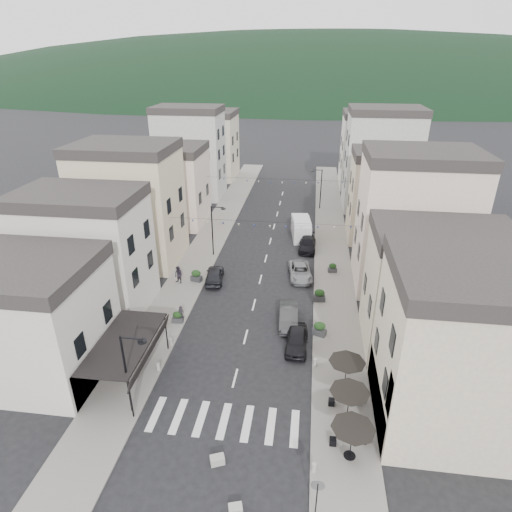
% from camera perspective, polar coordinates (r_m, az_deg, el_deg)
% --- Properties ---
extents(ground, '(700.00, 700.00, 0.00)m').
position_cam_1_polar(ground, '(27.95, -5.18, -24.01)').
color(ground, black).
rests_on(ground, ground).
extents(sidewalk_left, '(4.00, 76.00, 0.12)m').
position_cam_1_polar(sidewalk_left, '(55.27, -5.74, 2.86)').
color(sidewalk_left, slate).
rests_on(sidewalk_left, ground).
extents(sidewalk_right, '(4.00, 76.00, 0.12)m').
position_cam_1_polar(sidewalk_right, '(53.99, 9.97, 2.03)').
color(sidewalk_right, slate).
rests_on(sidewalk_right, ground).
extents(hill_backdrop, '(640.00, 360.00, 70.00)m').
position_cam_1_polar(hill_backdrop, '(318.34, 7.22, 21.49)').
color(hill_backdrop, black).
rests_on(hill_backdrop, ground).
extents(boutique_building, '(12.00, 8.00, 8.00)m').
position_cam_1_polar(boutique_building, '(34.84, -29.53, -7.84)').
color(boutique_building, beige).
rests_on(boutique_building, ground).
extents(bistro_building, '(10.00, 8.00, 10.00)m').
position_cam_1_polar(bistro_building, '(28.74, 26.62, -12.00)').
color(bistro_building, '#B5A790').
rests_on(bistro_building, ground).
extents(boutique_awning, '(3.77, 7.50, 3.28)m').
position_cam_1_polar(boutique_awning, '(31.31, -16.70, -11.08)').
color(boutique_awning, black).
rests_on(boutique_awning, ground).
extents(buildings_row_left, '(10.20, 54.16, 14.00)m').
position_cam_1_polar(buildings_row_left, '(60.49, -11.35, 10.56)').
color(buildings_row_left, beige).
rests_on(buildings_row_left, ground).
extents(buildings_row_right, '(10.20, 54.16, 14.50)m').
position_cam_1_polar(buildings_row_right, '(57.06, 17.45, 9.20)').
color(buildings_row_right, '#B5A790').
rests_on(buildings_row_right, ground).
extents(cafe_terrace, '(2.50, 8.10, 2.53)m').
position_cam_1_polar(cafe_terrace, '(27.94, 12.36, -17.68)').
color(cafe_terrace, black).
rests_on(cafe_terrace, ground).
extents(streetlamp_left_near, '(1.70, 0.56, 6.00)m').
position_cam_1_polar(streetlamp_left_near, '(28.30, -16.53, -14.01)').
color(streetlamp_left_near, black).
rests_on(streetlamp_left_near, ground).
extents(streetlamp_left_far, '(1.70, 0.56, 6.00)m').
position_cam_1_polar(streetlamp_left_far, '(48.14, -5.56, 4.04)').
color(streetlamp_left_far, black).
rests_on(streetlamp_left_far, ground).
extents(streetlamp_right_far, '(1.70, 0.56, 6.00)m').
position_cam_1_polar(streetlamp_right_far, '(64.05, 8.43, 9.35)').
color(streetlamp_right_far, black).
rests_on(streetlamp_right_far, ground).
extents(traffic_sign, '(0.70, 0.07, 2.70)m').
position_cam_1_polar(traffic_sign, '(23.91, 8.17, -28.62)').
color(traffic_sign, black).
rests_on(traffic_sign, ground).
extents(bollards, '(11.66, 10.26, 0.60)m').
position_cam_1_polar(bollards, '(31.43, -3.00, -15.97)').
color(bollards, gray).
rests_on(bollards, ground).
extents(bunting_near, '(19.00, 0.28, 0.62)m').
position_cam_1_polar(bunting_near, '(42.80, 0.80, 4.18)').
color(bunting_near, black).
rests_on(bunting_near, ground).
extents(bunting_far, '(19.00, 0.28, 0.62)m').
position_cam_1_polar(bunting_far, '(57.92, 2.71, 9.89)').
color(bunting_far, black).
rests_on(bunting_far, ground).
extents(parked_car_a, '(1.76, 4.26, 1.44)m').
position_cam_1_polar(parked_car_a, '(34.51, 5.46, -11.06)').
color(parked_car_a, black).
rests_on(parked_car_a, ground).
extents(parked_car_b, '(1.83, 4.55, 1.47)m').
position_cam_1_polar(parked_car_b, '(37.16, 4.36, -8.03)').
color(parked_car_b, '#2D2D2F').
rests_on(parked_car_b, ground).
extents(parked_car_c, '(2.88, 5.12, 1.35)m').
position_cam_1_polar(parked_car_c, '(44.59, 5.91, -2.07)').
color(parked_car_c, gray).
rests_on(parked_car_c, ground).
extents(parked_car_d, '(2.00, 4.80, 1.39)m').
position_cam_1_polar(parked_car_d, '(51.06, 6.86, 1.61)').
color(parked_car_d, black).
rests_on(parked_car_d, ground).
extents(parked_car_e, '(2.29, 4.50, 1.47)m').
position_cam_1_polar(parked_car_e, '(43.78, -5.55, -2.52)').
color(parked_car_e, black).
rests_on(parked_car_e, ground).
extents(delivery_van, '(2.77, 5.59, 2.57)m').
position_cam_1_polar(delivery_van, '(54.19, 6.03, 3.75)').
color(delivery_van, silver).
rests_on(delivery_van, ground).
extents(pedestrian_a, '(0.60, 0.42, 1.56)m').
position_cam_1_polar(pedestrian_a, '(37.57, -9.96, -7.67)').
color(pedestrian_a, black).
rests_on(pedestrian_a, sidewalk_left).
extents(pedestrian_b, '(1.10, 1.00, 1.84)m').
position_cam_1_polar(pedestrian_b, '(43.63, -10.28, -2.49)').
color(pedestrian_b, '#241F29').
rests_on(pedestrian_b, sidewalk_left).
extents(concrete_block_a, '(0.93, 0.77, 0.50)m').
position_cam_1_polar(concrete_block_a, '(27.04, -5.17, -25.46)').
color(concrete_block_a, '#999791').
rests_on(concrete_block_a, ground).
extents(concrete_block_c, '(0.82, 0.69, 0.40)m').
position_cam_1_polar(concrete_block_c, '(25.32, -2.75, -30.63)').
color(concrete_block_c, '#A09E98').
rests_on(concrete_block_c, ground).
extents(planter_la, '(0.97, 0.58, 1.04)m').
position_cam_1_polar(planter_la, '(37.78, -10.42, -8.01)').
color(planter_la, '#313234').
rests_on(planter_la, sidewalk_left).
extents(planter_lb, '(1.22, 0.89, 1.23)m').
position_cam_1_polar(planter_lb, '(43.88, -7.97, -2.62)').
color(planter_lb, '#2D2D2F').
rests_on(planter_lb, sidewalk_left).
extents(planter_ra, '(1.25, 0.99, 1.23)m').
position_cam_1_polar(planter_ra, '(35.96, 8.45, -9.57)').
color(planter_ra, '#2C2C2E').
rests_on(planter_ra, sidewalk_right).
extents(planter_rb, '(1.13, 0.70, 1.21)m').
position_cam_1_polar(planter_rb, '(40.52, 8.44, -5.21)').
color(planter_rb, '#2B2B2D').
rests_on(planter_rb, sidewalk_right).
extents(planter_rc, '(0.99, 0.68, 1.01)m').
position_cam_1_polar(planter_rc, '(45.98, 10.17, -1.56)').
color(planter_rc, '#333335').
rests_on(planter_rc, sidewalk_right).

